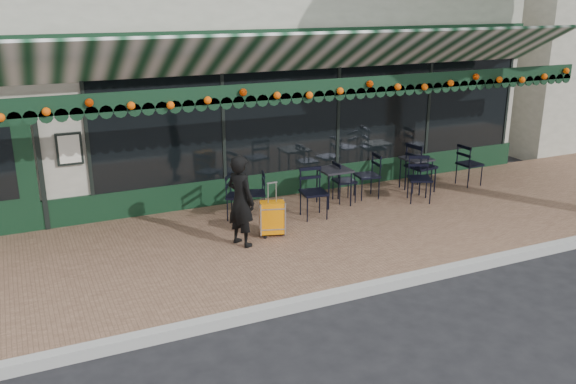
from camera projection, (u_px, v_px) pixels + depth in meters
name	position (u px, v px, depth m)	size (l,w,h in m)	color
ground	(385.00, 286.00, 8.61)	(80.00, 80.00, 0.00)	black
sidewalk	(320.00, 234.00, 10.32)	(18.00, 4.00, 0.15)	brown
curb	(389.00, 284.00, 8.52)	(18.00, 0.16, 0.15)	#9E9E99
restaurant_building	(210.00, 68.00, 14.69)	(12.00, 9.60, 4.50)	gray
woman	(241.00, 201.00, 9.47)	(0.53, 0.35, 1.46)	black
suitcase	(272.00, 218.00, 9.96)	(0.45, 0.33, 0.91)	orange
cafe_table_a	(417.00, 161.00, 12.28)	(0.54, 0.54, 0.66)	black
cafe_table_b	(334.00, 172.00, 11.37)	(0.56, 0.56, 0.70)	black
chair_a_left	(367.00, 176.00, 11.82)	(0.44, 0.44, 0.88)	black
chair_a_right	(421.00, 167.00, 12.19)	(0.50, 0.50, 1.01)	black
chair_a_front	(420.00, 179.00, 11.61)	(0.44, 0.44, 0.88)	black
chair_a_extra	(470.00, 164.00, 12.64)	(0.44, 0.44, 0.87)	black
chair_b_left	(254.00, 194.00, 10.90)	(0.39, 0.39, 0.79)	black
chair_b_right	(344.00, 181.00, 11.62)	(0.40, 0.40, 0.79)	black
chair_b_front	(314.00, 193.00, 10.74)	(0.45, 0.45, 0.90)	black
chair_solo	(238.00, 197.00, 10.70)	(0.41, 0.41, 0.81)	black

